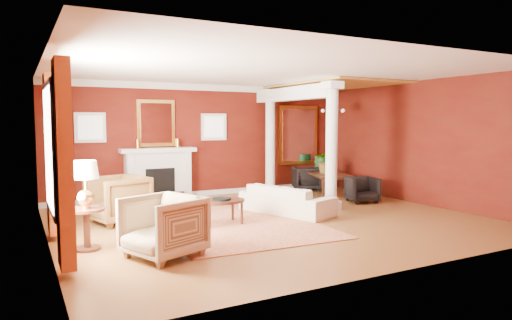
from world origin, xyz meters
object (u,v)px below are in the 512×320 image
armchair_leopard (117,197)px  armchair_stripe (163,224)px  sofa (287,195)px  dining_table (330,178)px  side_table (86,191)px  coffee_table (222,202)px

armchair_leopard → armchair_stripe: 2.58m
sofa → armchair_leopard: 3.41m
sofa → dining_table: size_ratio=1.27×
armchair_stripe → dining_table: 6.51m
sofa → side_table: bearing=83.3°
armchair_leopard → coffee_table: armchair_leopard is taller
sofa → side_table: size_ratio=1.52×
armchair_leopard → dining_table: bearing=82.3°
armchair_stripe → side_table: size_ratio=0.72×
armchair_leopard → coffee_table: size_ratio=1.08×
armchair_stripe → side_table: bearing=-157.1°
coffee_table → dining_table: dining_table is taller
coffee_table → side_table: (-2.48, -0.62, 0.47)m
armchair_leopard → side_table: 1.88m
armchair_stripe → coffee_table: (1.57, 1.52, -0.06)m
sofa → armchair_stripe: bearing=100.4°
armchair_stripe → armchair_leopard: bearing=160.6°
armchair_stripe → dining_table: bearing=99.6°
armchair_stripe → coffee_table: size_ratio=1.05×
sofa → side_table: 4.23m
coffee_table → side_table: bearing=-166.0°
armchair_leopard → dining_table: 5.73m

